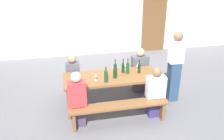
# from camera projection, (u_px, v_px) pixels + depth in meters

# --- Properties ---
(ground_plane) EXTENTS (24.00, 24.00, 0.00)m
(ground_plane) POSITION_uv_depth(u_px,v_px,m) (112.00, 105.00, 5.52)
(ground_plane) COLOR slate
(back_wall) EXTENTS (14.00, 0.20, 3.20)m
(back_wall) POSITION_uv_depth(u_px,v_px,m) (90.00, 10.00, 8.18)
(back_wall) COLOR white
(back_wall) RESTS_ON ground
(wooden_door) EXTENTS (0.90, 0.06, 2.10)m
(wooden_door) POSITION_uv_depth(u_px,v_px,m) (154.00, 23.00, 8.72)
(wooden_door) COLOR brown
(wooden_door) RESTS_ON ground
(tasting_table) EXTENTS (2.13, 0.82, 0.75)m
(tasting_table) POSITION_uv_depth(u_px,v_px,m) (112.00, 79.00, 5.25)
(tasting_table) COLOR brown
(tasting_table) RESTS_ON ground
(bench_near) EXTENTS (2.03, 0.30, 0.45)m
(bench_near) POSITION_uv_depth(u_px,v_px,m) (119.00, 109.00, 4.74)
(bench_near) COLOR brown
(bench_near) RESTS_ON ground
(bench_far) EXTENTS (2.03, 0.30, 0.45)m
(bench_far) POSITION_uv_depth(u_px,v_px,m) (106.00, 79.00, 6.01)
(bench_far) COLOR brown
(bench_far) RESTS_ON ground
(wine_bottle_0) EXTENTS (0.07, 0.07, 0.32)m
(wine_bottle_0) POSITION_uv_depth(u_px,v_px,m) (139.00, 68.00, 5.34)
(wine_bottle_0) COLOR #143319
(wine_bottle_0) RESTS_ON tasting_table
(wine_bottle_1) EXTENTS (0.07, 0.07, 0.35)m
(wine_bottle_1) POSITION_uv_depth(u_px,v_px,m) (115.00, 69.00, 5.27)
(wine_bottle_1) COLOR #194723
(wine_bottle_1) RESTS_ON tasting_table
(wine_bottle_2) EXTENTS (0.07, 0.07, 0.36)m
(wine_bottle_2) POSITION_uv_depth(u_px,v_px,m) (128.00, 68.00, 5.31)
(wine_bottle_2) COLOR #194723
(wine_bottle_2) RESTS_ON tasting_table
(wine_bottle_3) EXTENTS (0.08, 0.08, 0.34)m
(wine_bottle_3) POSITION_uv_depth(u_px,v_px,m) (106.00, 76.00, 4.92)
(wine_bottle_3) COLOR #194723
(wine_bottle_3) RESTS_ON tasting_table
(wine_bottle_4) EXTENTS (0.07, 0.07, 0.33)m
(wine_bottle_4) POSITION_uv_depth(u_px,v_px,m) (123.00, 68.00, 5.35)
(wine_bottle_4) COLOR #143319
(wine_bottle_4) RESTS_ON tasting_table
(wine_bottle_5) EXTENTS (0.08, 0.08, 0.32)m
(wine_bottle_5) POSITION_uv_depth(u_px,v_px,m) (115.00, 73.00, 5.09)
(wine_bottle_5) COLOR #143319
(wine_bottle_5) RESTS_ON tasting_table
(wine_glass_0) EXTENTS (0.08, 0.08, 0.19)m
(wine_glass_0) POSITION_uv_depth(u_px,v_px,m) (74.00, 74.00, 4.99)
(wine_glass_0) COLOR silver
(wine_glass_0) RESTS_ON tasting_table
(wine_glass_1) EXTENTS (0.08, 0.08, 0.17)m
(wine_glass_1) POSITION_uv_depth(u_px,v_px,m) (96.00, 75.00, 4.98)
(wine_glass_1) COLOR silver
(wine_glass_1) RESTS_ON tasting_table
(wine_glass_2) EXTENTS (0.08, 0.08, 0.17)m
(wine_glass_2) POSITION_uv_depth(u_px,v_px,m) (125.00, 65.00, 5.53)
(wine_glass_2) COLOR silver
(wine_glass_2) RESTS_ON tasting_table
(wine_glass_3) EXTENTS (0.08, 0.08, 0.17)m
(wine_glass_3) POSITION_uv_depth(u_px,v_px,m) (138.00, 65.00, 5.50)
(wine_glass_3) COLOR silver
(wine_glass_3) RESTS_ON tasting_table
(seated_guest_near_0) EXTENTS (0.36, 0.24, 1.17)m
(seated_guest_near_0) POSITION_uv_depth(u_px,v_px,m) (77.00, 100.00, 4.64)
(seated_guest_near_0) COLOR #4D3B62
(seated_guest_near_0) RESTS_ON ground
(seated_guest_near_1) EXTENTS (0.39, 0.24, 1.11)m
(seated_guest_near_1) POSITION_uv_depth(u_px,v_px,m) (155.00, 93.00, 4.96)
(seated_guest_near_1) COLOR navy
(seated_guest_near_1) RESTS_ON ground
(seated_guest_far_0) EXTENTS (0.32, 0.24, 1.12)m
(seated_guest_far_0) POSITION_uv_depth(u_px,v_px,m) (73.00, 78.00, 5.65)
(seated_guest_far_0) COLOR navy
(seated_guest_far_0) RESTS_ON ground
(seated_guest_far_1) EXTENTS (0.42, 0.24, 1.16)m
(seated_guest_far_1) POSITION_uv_depth(u_px,v_px,m) (140.00, 71.00, 5.96)
(seated_guest_far_1) COLOR #50404F
(seated_guest_far_1) RESTS_ON ground
(standing_host) EXTENTS (0.32, 0.24, 1.69)m
(standing_host) POSITION_uv_depth(u_px,v_px,m) (175.00, 68.00, 5.44)
(standing_host) COLOR navy
(standing_host) RESTS_ON ground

